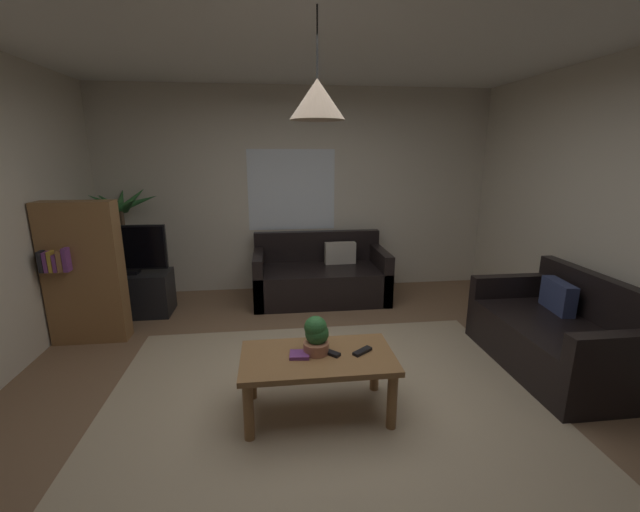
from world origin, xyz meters
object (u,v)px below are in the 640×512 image
at_px(remote_on_table_0, 362,351).
at_px(remote_on_table_1, 330,352).
at_px(couch_right_side, 558,338).
at_px(bookshelf_corner, 84,273).
at_px(couch_under_window, 320,278).
at_px(tv_stand, 131,294).
at_px(book_on_table_0, 300,355).
at_px(tv, 125,249).
at_px(potted_plant_on_table, 316,334).
at_px(pendant_lamp, 317,99).
at_px(potted_palm_corner, 126,248).
at_px(coffee_table, 318,365).

xyz_separation_m(remote_on_table_0, remote_on_table_1, (-0.23, 0.01, 0.00)).
xyz_separation_m(couch_right_side, remote_on_table_0, (-1.83, -0.39, 0.19)).
bearing_deg(bookshelf_corner, couch_right_side, -13.81).
bearing_deg(remote_on_table_0, couch_under_window, -36.68).
xyz_separation_m(couch_right_side, tv_stand, (-4.08, 1.70, -0.02)).
xyz_separation_m(book_on_table_0, tv, (-1.81, 2.07, 0.32)).
bearing_deg(book_on_table_0, potted_plant_on_table, 25.21).
height_order(couch_under_window, couch_right_side, same).
bearing_deg(remote_on_table_0, book_on_table_0, 53.09).
xyz_separation_m(couch_under_window, pendant_lamp, (-0.31, -2.35, 1.88)).
relative_size(book_on_table_0, remote_on_table_1, 0.85).
height_order(couch_under_window, remote_on_table_0, couch_under_window).
bearing_deg(bookshelf_corner, pendant_lamp, -34.13).
distance_m(couch_right_side, potted_palm_corner, 4.78).
bearing_deg(couch_right_side, potted_plant_on_table, -81.26).
distance_m(potted_plant_on_table, pendant_lamp, 1.56).
relative_size(couch_under_window, remote_on_table_0, 10.41).
relative_size(remote_on_table_0, potted_palm_corner, 0.11).
bearing_deg(bookshelf_corner, book_on_table_0, -35.82).
distance_m(couch_under_window, potted_palm_corner, 2.44).
xyz_separation_m(tv, pendant_lamp, (1.94, -2.07, 1.36)).
distance_m(potted_plant_on_table, tv_stand, 2.82).
bearing_deg(tv, couch_right_side, -22.34).
bearing_deg(remote_on_table_1, remote_on_table_0, -48.51).
relative_size(potted_palm_corner, pendant_lamp, 2.33).
distance_m(couch_under_window, bookshelf_corner, 2.63).
bearing_deg(pendant_lamp, remote_on_table_1, 7.29).
bearing_deg(tv_stand, couch_right_side, -22.59).
bearing_deg(bookshelf_corner, coffee_table, -34.13).
bearing_deg(remote_on_table_1, potted_palm_corner, 84.66).
relative_size(couch_under_window, couch_right_side, 1.14).
xyz_separation_m(potted_palm_corner, bookshelf_corner, (-0.03, -1.12, 0.01)).
xyz_separation_m(tv_stand, potted_palm_corner, (-0.16, 0.47, 0.44)).
distance_m(couch_under_window, tv_stand, 2.26).
xyz_separation_m(potted_plant_on_table, tv_stand, (-1.93, 2.03, -0.34)).
height_order(couch_right_side, tv_stand, couch_right_side).
relative_size(coffee_table, tv_stand, 1.20).
bearing_deg(couch_under_window, tv_stand, -173.36).
xyz_separation_m(remote_on_table_0, tv_stand, (-2.26, 2.09, -0.22)).
bearing_deg(tv, bookshelf_corner, -106.43).
bearing_deg(remote_on_table_1, bookshelf_corner, 101.23).
distance_m(couch_under_window, coffee_table, 2.37).
bearing_deg(book_on_table_0, bookshelf_corner, 144.18).
distance_m(remote_on_table_1, pendant_lamp, 1.68).
height_order(potted_plant_on_table, potted_palm_corner, potted_palm_corner).
height_order(book_on_table_0, pendant_lamp, pendant_lamp).
xyz_separation_m(remote_on_table_0, pendant_lamp, (-0.32, -0.00, 1.68)).
height_order(potted_plant_on_table, pendant_lamp, pendant_lamp).
distance_m(remote_on_table_1, tv, 2.90).
xyz_separation_m(tv, bookshelf_corner, (-0.19, -0.63, -0.08)).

